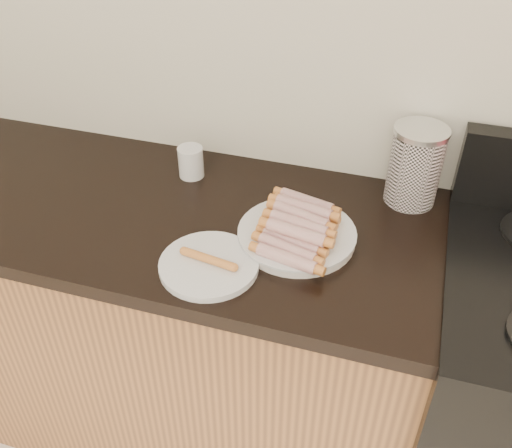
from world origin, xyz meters
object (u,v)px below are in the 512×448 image
(main_plate, at_px, (297,236))
(side_plate, at_px, (209,265))
(mug, at_px, (191,162))
(canister, at_px, (415,165))

(main_plate, xyz_separation_m, side_plate, (-0.17, -0.16, -0.00))
(main_plate, xyz_separation_m, mug, (-0.35, 0.19, 0.03))
(main_plate, height_order, mug, mug)
(side_plate, relative_size, mug, 2.61)
(main_plate, bearing_deg, mug, 151.58)
(canister, distance_m, mug, 0.60)
(side_plate, distance_m, canister, 0.58)
(canister, height_order, mug, canister)
(main_plate, bearing_deg, canister, 45.42)
(mug, bearing_deg, main_plate, -28.42)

